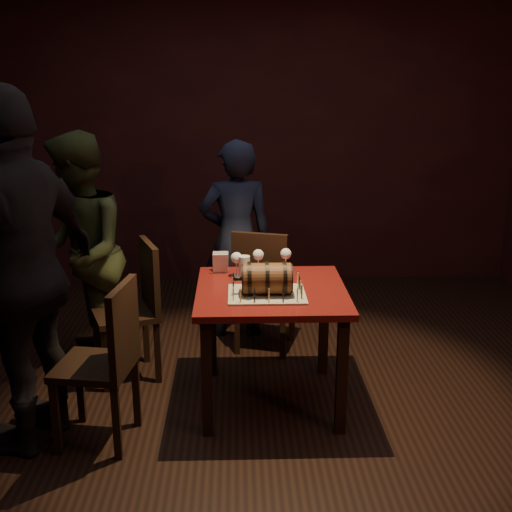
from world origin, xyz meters
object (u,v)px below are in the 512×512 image
at_px(wine_glass_left, 236,259).
at_px(person_back, 236,240).
at_px(chair_left_front, 108,355).
at_px(pub_table, 271,306).
at_px(pint_of_ale, 244,268).
at_px(chair_left_rear, 136,302).
at_px(person_left_rear, 79,255).
at_px(barrel_cake, 267,278).
at_px(wine_glass_right, 286,255).
at_px(person_left_front, 22,273).
at_px(chair_back, 263,285).
at_px(wine_glass_mid, 258,256).

height_order(wine_glass_left, person_back, person_back).
distance_m(wine_glass_left, chair_left_front, 1.03).
xyz_separation_m(pub_table, person_back, (-0.21, 1.10, 0.12)).
bearing_deg(pint_of_ale, chair_left_front, -141.08).
distance_m(chair_left_rear, person_left_rear, 0.51).
bearing_deg(pint_of_ale, barrel_cake, -67.48).
xyz_separation_m(person_back, person_left_rear, (-1.06, -0.57, 0.06)).
height_order(wine_glass_left, chair_left_rear, chair_left_rear).
distance_m(chair_left_rear, person_back, 1.00).
bearing_deg(wine_glass_right, pint_of_ale, -153.35).
bearing_deg(wine_glass_right, wine_glass_left, -165.67).
relative_size(wine_glass_right, person_back, 0.11).
relative_size(chair_left_rear, person_left_front, 0.47).
height_order(barrel_cake, chair_left_front, barrel_cake).
bearing_deg(pub_table, chair_back, 91.57).
xyz_separation_m(chair_left_rear, person_back, (0.67, 0.70, 0.24)).
distance_m(pub_table, chair_left_rear, 0.97).
height_order(pub_table, wine_glass_right, wine_glass_right).
height_order(barrel_cake, person_left_front, person_left_front).
distance_m(chair_back, person_back, 0.47).
distance_m(wine_glass_right, person_left_front, 1.62).
bearing_deg(person_back, chair_back, 111.55).
height_order(pub_table, chair_left_front, chair_left_front).
height_order(chair_left_front, person_back, person_back).
relative_size(chair_left_rear, chair_left_front, 1.00).
xyz_separation_m(wine_glass_left, wine_glass_right, (0.32, 0.08, 0.00)).
xyz_separation_m(wine_glass_mid, chair_back, (0.05, 0.44, -0.34)).
xyz_separation_m(wine_glass_mid, person_left_rear, (-1.20, 0.23, -0.05)).
bearing_deg(person_left_rear, chair_left_rear, 58.22).
relative_size(wine_glass_mid, person_left_rear, 0.10).
height_order(wine_glass_right, pint_of_ale, wine_glass_right).
bearing_deg(chair_left_front, person_left_rear, 110.40).
bearing_deg(pint_of_ale, wine_glass_right, 26.65).
xyz_separation_m(person_back, person_left_front, (-1.13, -1.48, 0.22)).
xyz_separation_m(barrel_cake, chair_left_rear, (-0.85, 0.52, -0.33)).
bearing_deg(person_left_front, chair_left_rear, 170.36).
xyz_separation_m(wine_glass_mid, person_back, (-0.14, 0.80, -0.10)).
height_order(chair_back, person_back, person_back).
distance_m(wine_glass_left, person_back, 0.86).
bearing_deg(chair_left_rear, barrel_cake, -31.40).
bearing_deg(pub_table, wine_glass_mid, 102.74).
relative_size(pub_table, wine_glass_mid, 5.59).
bearing_deg(pint_of_ale, wine_glass_mid, 51.61).
bearing_deg(wine_glass_mid, person_left_front, -151.87).
height_order(wine_glass_left, person_left_rear, person_left_rear).
bearing_deg(person_left_front, pint_of_ale, 136.60).
bearing_deg(chair_back, chair_left_rear, -158.22).
bearing_deg(wine_glass_mid, chair_left_rear, 173.17).
bearing_deg(wine_glass_left, chair_left_rear, 166.74).
relative_size(chair_left_front, person_left_front, 0.47).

